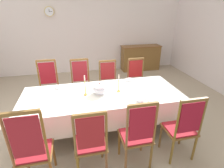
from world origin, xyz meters
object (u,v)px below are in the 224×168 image
object	(u,v)px
candlestick_west	(85,87)
mounted_clock	(49,11)
chair_north_c	(109,82)
candlestick_east	(119,85)
spoon_secondary	(135,79)
chair_south_c	(137,134)
chair_south_d	(183,127)
spoon_primary	(145,99)
chair_south_b	(90,142)
dining_table	(103,97)
chair_north_b	(81,83)
bowl_far_left	(59,87)
chair_north_a	(49,86)
bowl_near_left	(140,99)
bowl_near_right	(130,80)
chair_south_a	(32,149)
soup_tureen	(100,88)
chair_north_d	(137,79)
sideboard	(140,58)

from	to	relation	value
candlestick_west	mounted_clock	world-z (taller)	mounted_clock
chair_north_c	candlestick_east	xyz separation A→B (m)	(-0.01, -0.98, 0.35)
spoon_secondary	mounted_clock	size ratio (longest dim) A/B	0.59
chair_south_c	chair_south_d	distance (m)	0.71
spoon_secondary	mounted_clock	world-z (taller)	mounted_clock
spoon_primary	spoon_secondary	xyz separation A→B (m)	(0.12, 0.86, 0.00)
spoon_secondary	chair_south_d	bearing A→B (deg)	-66.43
chair_south_b	chair_south_c	size ratio (longest dim) A/B	0.96
dining_table	chair_north_b	xyz separation A→B (m)	(-0.34, 0.98, -0.12)
chair_south_b	bowl_far_left	size ratio (longest dim) A/B	6.76
chair_south_b	chair_north_a	bearing A→B (deg)	110.13
spoon_primary	candlestick_east	bearing A→B (deg)	120.63
bowl_near_left	bowl_near_right	world-z (taller)	bowl_near_right
bowl_near_left	chair_south_c	bearing A→B (deg)	-113.75
chair_south_a	chair_south_b	distance (m)	0.72
chair_south_d	soup_tureen	size ratio (longest dim) A/B	4.17
chair_north_d	candlestick_west	xyz separation A→B (m)	(-1.34, -0.98, 0.36)
chair_south_c	dining_table	bearing A→B (deg)	108.02
chair_south_d	bowl_near_right	distance (m)	1.50
chair_south_b	mounted_clock	xyz separation A→B (m)	(-0.73, 4.43, 1.51)
chair_south_a	soup_tureen	distance (m)	1.43
spoon_primary	spoon_secondary	distance (m)	0.87
chair_north_d	dining_table	bearing A→B (deg)	43.40
candlestick_east	spoon_primary	distance (m)	0.55
chair_north_c	candlestick_east	size ratio (longest dim) A/B	3.17
chair_south_a	chair_north_c	world-z (taller)	chair_south_a
bowl_near_left	chair_north_d	bearing A→B (deg)	71.57
chair_north_d	soup_tureen	bearing A→B (deg)	42.02
candlestick_west	spoon_secondary	distance (m)	1.21
sideboard	bowl_far_left	bearing A→B (deg)	45.19
sideboard	chair_south_c	bearing A→B (deg)	68.16
bowl_near_right	mounted_clock	xyz separation A→B (m)	(-1.74, 2.99, 1.28)
bowl_near_left	chair_north_b	bearing A→B (deg)	123.24
bowl_near_right	chair_north_c	bearing A→B (deg)	124.02
bowl_near_left	chair_south_b	bearing A→B (deg)	-147.92
dining_table	chair_south_d	size ratio (longest dim) A/B	2.55
chair_north_b	chair_south_c	bearing A→B (deg)	108.54
candlestick_west	bowl_far_left	world-z (taller)	candlestick_west
bowl_near_right	spoon_primary	size ratio (longest dim) A/B	1.00
chair_north_a	chair_south_c	distance (m)	2.40
bowl_near_right	spoon_secondary	distance (m)	0.13
chair_north_c	candlestick_east	bearing A→B (deg)	89.14
chair_south_d	chair_north_d	world-z (taller)	chair_south_d
soup_tureen	candlestick_east	world-z (taller)	candlestick_east
candlestick_west	sideboard	world-z (taller)	candlestick_west
bowl_near_left	chair_south_d	bearing A→B (deg)	-51.10
candlestick_west	bowl_near_left	distance (m)	0.97
chair_south_a	spoon_primary	size ratio (longest dim) A/B	6.97
bowl_near_right	spoon_primary	xyz separation A→B (m)	(0.00, -0.84, -0.02)
chair_south_d	soup_tureen	bearing A→B (deg)	137.89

